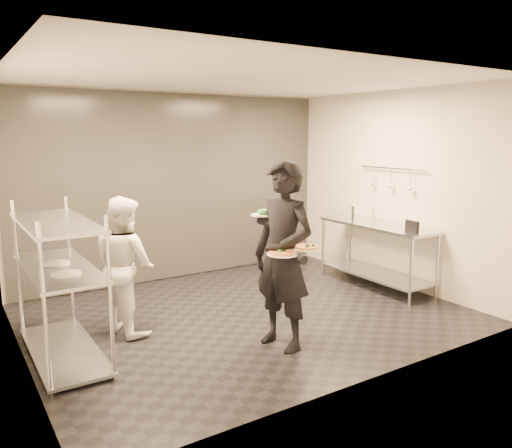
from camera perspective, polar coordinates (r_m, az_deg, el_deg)
room_shell at (r=6.91m, az=-6.15°, el=3.69°), size 5.00×4.00×2.80m
pass_rack at (r=5.24m, az=-21.55°, el=-6.10°), size 0.60×1.60×1.50m
prep_counter at (r=7.38m, az=13.58°, el=-2.22°), size 0.60×1.80×0.92m
utensil_rail at (r=7.43m, az=15.21°, el=4.97°), size 0.07×1.20×0.31m
waiter at (r=5.06m, az=3.13°, el=-3.66°), size 0.61×0.79×1.93m
chef at (r=5.68m, az=-14.77°, el=-4.55°), size 0.76×0.87×1.52m
pizza_plate_near at (r=4.84m, az=3.06°, el=-3.33°), size 0.31×0.31×0.05m
pizza_plate_far at (r=4.97m, az=5.81°, el=-2.67°), size 0.28×0.28×0.05m
salad_plate at (r=5.18m, az=0.78°, el=1.28°), size 0.25×0.25×0.07m
pos_monitor at (r=6.75m, az=17.40°, el=-0.30°), size 0.08×0.23×0.16m
bottle_green at (r=7.42m, az=10.65°, el=1.24°), size 0.07×0.07×0.25m
bottle_clear at (r=7.54m, az=13.23°, el=1.06°), size 0.06×0.06×0.19m
bottle_dark at (r=7.66m, az=10.92°, el=1.30°), size 0.06×0.06×0.19m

